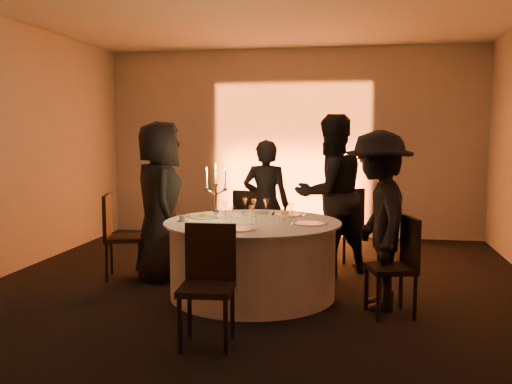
% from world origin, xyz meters
% --- Properties ---
extents(floor, '(7.00, 7.00, 0.00)m').
position_xyz_m(floor, '(0.00, 0.00, 0.00)').
color(floor, black).
rests_on(floor, ground).
extents(wall_back, '(7.00, 0.00, 7.00)m').
position_xyz_m(wall_back, '(0.00, 3.50, 1.50)').
color(wall_back, beige).
rests_on(wall_back, floor).
extents(wall_front, '(7.00, 0.00, 7.00)m').
position_xyz_m(wall_front, '(0.00, -3.50, 1.50)').
color(wall_front, beige).
rests_on(wall_front, floor).
extents(uplighter_fixture, '(0.25, 0.12, 0.10)m').
position_xyz_m(uplighter_fixture, '(0.00, 3.20, 0.05)').
color(uplighter_fixture, black).
rests_on(uplighter_fixture, floor).
extents(banquet_table, '(1.80, 1.80, 0.77)m').
position_xyz_m(banquet_table, '(0.00, 0.00, 0.38)').
color(banquet_table, black).
rests_on(banquet_table, floor).
extents(chair_left, '(0.52, 0.52, 0.97)m').
position_xyz_m(chair_left, '(-1.65, 0.43, 0.54)').
color(chair_left, black).
rests_on(chair_left, floor).
extents(chair_back_left, '(0.48, 0.48, 0.95)m').
position_xyz_m(chair_back_left, '(-0.28, 1.42, 0.53)').
color(chair_back_left, black).
rests_on(chair_back_left, floor).
extents(chair_back_right, '(0.61, 0.61, 1.01)m').
position_xyz_m(chair_back_right, '(0.88, 1.25, 0.57)').
color(chair_back_right, black).
rests_on(chair_back_right, floor).
extents(chair_right, '(0.50, 0.49, 0.91)m').
position_xyz_m(chair_right, '(1.43, -0.39, 0.51)').
color(chair_right, black).
rests_on(chair_right, floor).
extents(chair_front, '(0.44, 0.44, 0.94)m').
position_xyz_m(chair_front, '(-0.11, -1.35, 0.53)').
color(chair_front, black).
rests_on(chair_front, floor).
extents(guest_left, '(0.88, 1.03, 1.80)m').
position_xyz_m(guest_left, '(-1.16, 0.51, 0.90)').
color(guest_left, black).
rests_on(guest_left, floor).
extents(guest_back_left, '(0.60, 0.41, 1.58)m').
position_xyz_m(guest_back_left, '(-0.06, 1.23, 0.79)').
color(guest_back_left, black).
rests_on(guest_back_left, floor).
extents(guest_back_right, '(1.16, 1.11, 1.88)m').
position_xyz_m(guest_back_right, '(0.74, 1.07, 0.94)').
color(guest_back_right, black).
rests_on(guest_back_right, floor).
extents(guest_right, '(0.78, 1.17, 1.70)m').
position_xyz_m(guest_right, '(1.25, -0.18, 0.85)').
color(guest_right, black).
rests_on(guest_right, floor).
extents(plate_left, '(0.36, 0.30, 0.08)m').
position_xyz_m(plate_left, '(-0.56, 0.14, 0.79)').
color(plate_left, white).
rests_on(plate_left, banquet_table).
extents(plate_back_left, '(0.36, 0.25, 0.01)m').
position_xyz_m(plate_back_left, '(-0.04, 0.58, 0.78)').
color(plate_back_left, white).
rests_on(plate_back_left, banquet_table).
extents(plate_back_right, '(0.36, 0.29, 0.08)m').
position_xyz_m(plate_back_right, '(0.31, 0.48, 0.79)').
color(plate_back_right, white).
rests_on(plate_back_right, banquet_table).
extents(plate_right, '(0.36, 0.30, 0.01)m').
position_xyz_m(plate_right, '(0.59, -0.09, 0.78)').
color(plate_right, white).
rests_on(plate_right, banquet_table).
extents(plate_front, '(0.36, 0.29, 0.01)m').
position_xyz_m(plate_front, '(-0.04, -0.52, 0.78)').
color(plate_front, white).
rests_on(plate_front, banquet_table).
extents(coffee_cup, '(0.11, 0.11, 0.07)m').
position_xyz_m(coffee_cup, '(-0.70, -0.13, 0.80)').
color(coffee_cup, white).
rests_on(coffee_cup, banquet_table).
extents(candelabra, '(0.25, 0.12, 0.59)m').
position_xyz_m(candelabra, '(-0.43, 0.18, 0.97)').
color(candelabra, silver).
rests_on(candelabra, banquet_table).
extents(wine_glass_a, '(0.07, 0.07, 0.19)m').
position_xyz_m(wine_glass_a, '(0.03, -0.20, 0.91)').
color(wine_glass_a, silver).
rests_on(wine_glass_a, banquet_table).
extents(wine_glass_b, '(0.07, 0.07, 0.19)m').
position_xyz_m(wine_glass_b, '(-0.30, 0.05, 0.91)').
color(wine_glass_b, silver).
rests_on(wine_glass_b, banquet_table).
extents(wine_glass_c, '(0.07, 0.07, 0.19)m').
position_xyz_m(wine_glass_c, '(-0.15, 0.39, 0.91)').
color(wine_glass_c, silver).
rests_on(wine_glass_c, banquet_table).
extents(wine_glass_d, '(0.07, 0.07, 0.19)m').
position_xyz_m(wine_glass_d, '(-0.04, 0.31, 0.91)').
color(wine_glass_d, silver).
rests_on(wine_glass_d, banquet_table).
extents(wine_glass_e, '(0.07, 0.07, 0.19)m').
position_xyz_m(wine_glass_e, '(0.39, 0.08, 0.91)').
color(wine_glass_e, silver).
rests_on(wine_glass_e, banquet_table).
extents(wine_glass_f, '(0.07, 0.07, 0.19)m').
position_xyz_m(wine_glass_f, '(-0.15, -0.33, 0.91)').
color(wine_glass_f, silver).
rests_on(wine_glass_f, banquet_table).
extents(wine_glass_g, '(0.07, 0.07, 0.19)m').
position_xyz_m(wine_glass_g, '(0.08, 0.35, 0.91)').
color(wine_glass_g, silver).
rests_on(wine_glass_g, banquet_table).
extents(tumbler_a, '(0.07, 0.07, 0.09)m').
position_xyz_m(tumbler_a, '(0.33, -0.17, 0.82)').
color(tumbler_a, silver).
rests_on(tumbler_a, banquet_table).
extents(tumbler_b, '(0.07, 0.07, 0.09)m').
position_xyz_m(tumbler_b, '(0.08, -0.13, 0.82)').
color(tumbler_b, silver).
rests_on(tumbler_b, banquet_table).
extents(tumbler_c, '(0.07, 0.07, 0.09)m').
position_xyz_m(tumbler_c, '(-0.30, 0.20, 0.82)').
color(tumbler_c, silver).
rests_on(tumbler_c, banquet_table).
extents(tumbler_d, '(0.07, 0.07, 0.09)m').
position_xyz_m(tumbler_d, '(0.36, 0.30, 0.82)').
color(tumbler_d, silver).
rests_on(tumbler_d, banquet_table).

